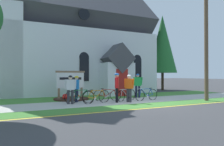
# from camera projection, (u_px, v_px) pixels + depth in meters

# --- Properties ---
(ground) EXTENTS (140.00, 140.00, 0.00)m
(ground) POSITION_uv_depth(u_px,v_px,m) (117.00, 97.00, 14.72)
(ground) COLOR #3D3D3F
(sidewalk_slab) EXTENTS (32.00, 2.58, 0.01)m
(sidewalk_slab) POSITION_uv_depth(u_px,v_px,m) (105.00, 102.00, 11.99)
(sidewalk_slab) COLOR #B7B5AD
(sidewalk_slab) RESTS_ON ground
(grass_verge) EXTENTS (32.00, 1.46, 0.01)m
(grass_verge) POSITION_uv_depth(u_px,v_px,m) (121.00, 107.00, 10.15)
(grass_verge) COLOR #427F33
(grass_verge) RESTS_ON ground
(church_lawn) EXTENTS (24.00, 3.00, 0.01)m
(church_lawn) POSITION_uv_depth(u_px,v_px,m) (90.00, 97.00, 14.52)
(church_lawn) COLOR #427F33
(church_lawn) RESTS_ON ground
(curb_paint_stripe) EXTENTS (28.00, 0.16, 0.01)m
(curb_paint_stripe) POSITION_uv_depth(u_px,v_px,m) (129.00, 110.00, 9.36)
(curb_paint_stripe) COLOR yellow
(curb_paint_stripe) RESTS_ON ground
(church_building) EXTENTS (14.65, 12.00, 12.55)m
(church_building) POSITION_uv_depth(u_px,v_px,m) (67.00, 43.00, 20.20)
(church_building) COLOR silver
(church_building) RESTS_ON ground
(church_sign) EXTENTS (1.98, 0.22, 1.91)m
(church_sign) POSITION_uv_depth(u_px,v_px,m) (71.00, 80.00, 13.52)
(church_sign) COLOR #7F6047
(church_sign) RESTS_ON ground
(flower_bed) EXTENTS (2.29, 2.29, 0.34)m
(flower_bed) POSITION_uv_depth(u_px,v_px,m) (71.00, 98.00, 13.30)
(flower_bed) COLOR #382319
(flower_bed) RESTS_ON ground
(bicycle_orange) EXTENTS (1.66, 0.67, 0.78)m
(bicycle_orange) POSITION_uv_depth(u_px,v_px,m) (127.00, 95.00, 12.73)
(bicycle_orange) COLOR black
(bicycle_orange) RESTS_ON ground
(bicycle_yellow) EXTENTS (1.77, 0.08, 0.82)m
(bicycle_yellow) POSITION_uv_depth(u_px,v_px,m) (80.00, 97.00, 11.55)
(bicycle_yellow) COLOR black
(bicycle_yellow) RESTS_ON ground
(bicycle_green) EXTENTS (1.78, 0.35, 0.82)m
(bicycle_green) POSITION_uv_depth(u_px,v_px,m) (96.00, 97.00, 11.58)
(bicycle_green) COLOR black
(bicycle_green) RESTS_ON ground
(bicycle_black) EXTENTS (1.77, 0.18, 0.81)m
(bicycle_black) POSITION_uv_depth(u_px,v_px,m) (147.00, 95.00, 12.85)
(bicycle_black) COLOR black
(bicycle_black) RESTS_ON ground
(bicycle_silver) EXTENTS (1.66, 0.62, 0.80)m
(bicycle_silver) POSITION_uv_depth(u_px,v_px,m) (107.00, 95.00, 12.76)
(bicycle_silver) COLOR black
(bicycle_silver) RESTS_ON ground
(cyclist_in_blue_jersey) EXTENTS (0.42, 0.65, 1.57)m
(cyclist_in_blue_jersey) POSITION_uv_depth(u_px,v_px,m) (77.00, 87.00, 12.06)
(cyclist_in_blue_jersey) COLOR #191E38
(cyclist_in_blue_jersey) RESTS_ON ground
(cyclist_in_green_jersey) EXTENTS (0.44, 0.63, 1.65)m
(cyclist_in_green_jersey) POSITION_uv_depth(u_px,v_px,m) (129.00, 86.00, 11.99)
(cyclist_in_green_jersey) COLOR #2D2D33
(cyclist_in_green_jersey) RESTS_ON ground
(cyclist_in_white_jersey) EXTENTS (0.45, 0.66, 1.73)m
(cyclist_in_white_jersey) POSITION_uv_depth(u_px,v_px,m) (117.00, 85.00, 11.92)
(cyclist_in_white_jersey) COLOR black
(cyclist_in_white_jersey) RESTS_ON ground
(cyclist_in_orange_jersey) EXTENTS (0.50, 0.59, 1.72)m
(cyclist_in_orange_jersey) POSITION_uv_depth(u_px,v_px,m) (138.00, 84.00, 14.43)
(cyclist_in_orange_jersey) COLOR #191E38
(cyclist_in_orange_jersey) RESTS_ON ground
(cyclist_in_yellow_jersey) EXTENTS (0.63, 0.28, 1.61)m
(cyclist_in_yellow_jersey) POSITION_uv_depth(u_px,v_px,m) (70.00, 87.00, 11.24)
(cyclist_in_yellow_jersey) COLOR #2D2D33
(cyclist_in_yellow_jersey) RESTS_ON ground
(utility_pole) EXTENTS (3.12, 0.28, 8.99)m
(utility_pole) POSITION_uv_depth(u_px,v_px,m) (205.00, 22.00, 12.75)
(utility_pole) COLOR brown
(utility_pole) RESTS_ON ground
(roadside_conifer) EXTENTS (3.04, 3.04, 8.17)m
(roadside_conifer) POSITION_uv_depth(u_px,v_px,m) (162.00, 44.00, 21.86)
(roadside_conifer) COLOR #3D2D1E
(roadside_conifer) RESTS_ON ground
(distant_hill) EXTENTS (89.36, 36.69, 24.56)m
(distant_hill) POSITION_uv_depth(u_px,v_px,m) (4.00, 79.00, 74.38)
(distant_hill) COLOR #847A5B
(distant_hill) RESTS_ON ground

